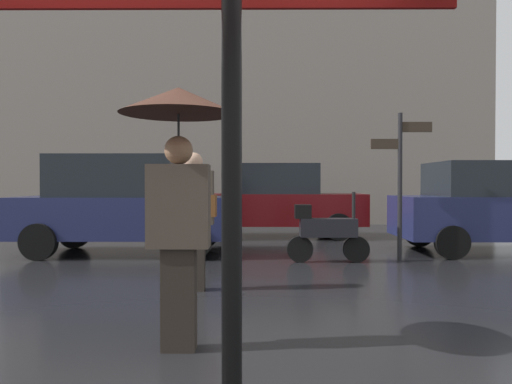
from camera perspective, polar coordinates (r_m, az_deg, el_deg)
The scene contains 8 objects.
pedestrian_with_umbrella at distance 3.94m, azimuth -9.30°, elevation 4.81°, with size 0.97×0.97×2.16m.
pedestrian_with_bag at distance 6.14m, azimuth -7.39°, elevation -2.45°, with size 0.54×0.24×1.78m.
parked_scooter at distance 8.39m, azimuth 8.37°, elevation -4.62°, with size 1.45×0.32×1.23m.
parked_car_left at distance 12.27m, azimuth 2.50°, elevation -0.97°, with size 4.31×1.83×1.89m.
parked_car_right at distance 9.66m, azimuth -15.54°, elevation -1.43°, with size 4.27×1.83×1.93m.
parked_car_distant at distance 10.65m, azimuth 27.02°, elevation -1.57°, with size 4.04×1.96×1.81m.
street_signpost at distance 8.78m, azimuth 16.98°, elevation 2.46°, with size 1.08×0.08×2.63m.
building_block at distance 18.22m, azimuth -1.30°, elevation 19.44°, with size 17.01×2.36×14.31m, color gray.
Camera 1 is at (0.49, -2.80, 1.37)m, focal length 33.23 mm.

